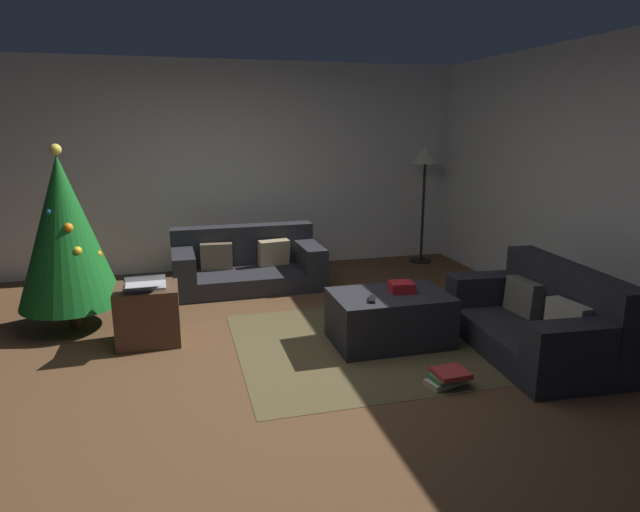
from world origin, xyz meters
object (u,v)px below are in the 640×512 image
Objects in this scene: couch_left at (246,264)px; tv_remote at (372,299)px; side_table at (148,315)px; ottoman at (390,318)px; couch_right at (542,320)px; laptop at (145,283)px; gift_box at (401,287)px; christmas_tree at (65,232)px; book_stack at (448,377)px; corner_lamp at (425,163)px.

tv_remote is (0.75, -2.17, 0.19)m from couch_left.
side_table is at bearing -179.03° from tv_remote.
couch_right is at bearing -24.76° from ottoman.
side_table is at bearing 165.08° from ottoman.
laptop is at bearing 55.55° from couch_left.
christmas_tree reaches higher than gift_box.
couch_left reaches higher than book_stack.
ottoman is at bearing 69.40° from couch_right.
christmas_tree is at bearing -161.26° from corner_lamp.
laptop is at bearing -149.50° from corner_lamp.
side_table reaches higher than tv_remote.
ottoman is 4.88× the size of gift_box.
side_table is at bearing 54.36° from couch_left.
couch_right reaches higher than side_table.
couch_left is 1.07× the size of couch_right.
christmas_tree is 5.28× the size of book_stack.
christmas_tree is at bearing 71.09° from couch_right.
couch_left is at bearing 56.60° from laptop.
christmas_tree reaches higher than laptop.
christmas_tree is (-2.47, 1.24, 0.45)m from tv_remote.
ottoman is at bearing 53.40° from tv_remote.
christmas_tree is at bearing 158.93° from gift_box.
couch_left is 3.09m from book_stack.
corner_lamp is at bearing 78.70° from tv_remote.
couch_right is 1.10m from book_stack.
book_stack is (2.10, -1.33, -0.49)m from laptop.
side_table is (-2.11, 0.51, -0.23)m from gift_box.
ottoman is at bearing -166.88° from gift_box.
laptop is at bearing 147.78° from book_stack.
tv_remote is at bearing 113.59° from book_stack.
corner_lamp reaches higher than book_stack.
couch_right reaches higher than laptop.
christmas_tree is at bearing 137.15° from laptop.
corner_lamp is (1.38, 2.49, 0.85)m from gift_box.
ottoman is 0.88m from book_stack.
gift_box is at bearing 13.12° from ottoman.
corner_lamp is at bearing 29.67° from side_table.
corner_lamp is (4.18, 1.42, 0.43)m from christmas_tree.
christmas_tree is at bearing 144.87° from book_stack.
book_stack is at bearing -35.13° from christmas_tree.
couch_left is at bearing -168.87° from corner_lamp.
side_table is 0.33× the size of corner_lamp.
couch_right is 1.61× the size of ottoman.
corner_lamp is at bearing 30.50° from laptop.
couch_left is 1.91m from laptop.
laptop is (-1.04, -1.57, 0.30)m from couch_left.
laptop reaches higher than tv_remote.
couch_left is 5.34× the size of book_stack.
christmas_tree reaches higher than couch_left.
christmas_tree is (-2.80, 1.08, 0.42)m from gift_box.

